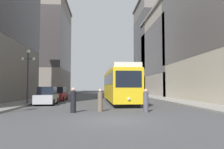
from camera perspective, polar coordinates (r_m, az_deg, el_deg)
The scene contains 14 objects.
ground_plane at distance 11.43m, azimuth 0.51°, elevation -12.40°, with size 200.00×200.00×0.00m, color #424244.
sidewalk_left at distance 51.90m, azimuth -12.87°, elevation -5.26°, with size 3.00×120.00×0.15m, color gray.
sidewalk_right at distance 52.20m, azimuth 6.77°, elevation -5.32°, with size 3.00×120.00×0.15m, color gray.
streetcar at distance 24.11m, azimuth 1.82°, elevation -2.69°, with size 2.91×13.94×3.89m.
transit_bus at distance 43.19m, azimuth 4.33°, elevation -3.23°, with size 2.94×11.95×3.45m.
parked_car_left_near at distance 22.50m, azimuth -17.33°, elevation -5.69°, with size 2.04×4.36×1.82m.
parked_car_left_mid at distance 28.63m, azimuth -14.43°, elevation -5.23°, with size 1.96×4.74×1.82m.
pedestrian_crossing_near at distance 15.08m, azimuth 9.23°, elevation -7.25°, with size 0.37×0.37×1.65m.
pedestrian_crossing_far at distance 14.91m, azimuth -10.53°, elevation -7.11°, with size 0.39×0.39×1.75m.
pedestrian_on_sidewalk at distance 15.38m, azimuth -3.25°, elevation -7.22°, with size 0.37×0.37×1.65m.
lamp_post_left_near at distance 22.84m, azimuth -21.99°, elevation 1.73°, with size 1.41×0.36×5.47m.
building_left_midblock at distance 66.81m, azimuth -17.36°, elevation 7.42°, with size 12.39×21.80×27.59m.
building_right_corner at distance 59.42m, azimuth 12.05°, elevation 7.50°, with size 10.64×15.66×25.24m.
building_right_midblock at distance 46.78m, azimuth 16.90°, elevation 5.69°, with size 11.32×19.35×17.72m.
Camera 1 is at (-0.89, -11.26, 1.77)m, focal length 33.45 mm.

